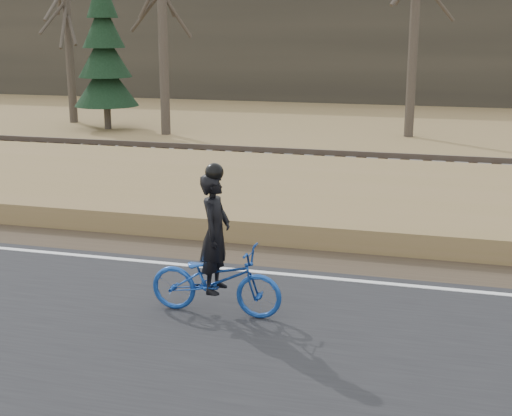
# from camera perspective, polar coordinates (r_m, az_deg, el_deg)

# --- Properties ---
(shoulder) EXTENTS (120.00, 1.60, 0.04)m
(shoulder) POSITION_cam_1_polar(r_m,az_deg,el_deg) (15.21, -18.71, -2.01)
(shoulder) COLOR #473A2B
(shoulder) RESTS_ON ground
(embankment) EXTENTS (120.00, 5.00, 0.44)m
(embankment) POSITION_cam_1_polar(r_m,az_deg,el_deg) (17.63, -13.39, 1.23)
(embankment) COLOR olive
(embankment) RESTS_ON ground
(ballast) EXTENTS (120.00, 3.00, 0.45)m
(ballast) POSITION_cam_1_polar(r_m,az_deg,el_deg) (20.96, -8.45, 3.53)
(ballast) COLOR slate
(ballast) RESTS_ON ground
(railroad) EXTENTS (120.00, 2.40, 0.29)m
(railroad) POSITION_cam_1_polar(r_m,az_deg,el_deg) (20.91, -8.48, 4.35)
(railroad) COLOR black
(railroad) RESTS_ON ballast
(treeline_backdrop) EXTENTS (120.00, 4.00, 6.00)m
(treeline_backdrop) POSITION_cam_1_polar(r_m,az_deg,el_deg) (41.69, 3.89, 12.81)
(treeline_backdrop) COLOR #383328
(treeline_backdrop) RESTS_ON ground
(cyclist) EXTENTS (1.95, 0.68, 2.22)m
(cyclist) POSITION_cam_1_polar(r_m,az_deg,el_deg) (10.23, -3.24, -4.78)
(cyclist) COLOR navy
(cyclist) RESTS_ON road
(bare_tree_left) EXTENTS (0.36, 0.36, 8.70)m
(bare_tree_left) POSITION_cam_1_polar(r_m,az_deg,el_deg) (32.28, -14.84, 14.33)
(bare_tree_left) COLOR #463E33
(bare_tree_left) RESTS_ON ground
(bare_tree_near_left) EXTENTS (0.36, 0.36, 7.97)m
(bare_tree_near_left) POSITION_cam_1_polar(r_m,az_deg,el_deg) (27.91, -7.47, 13.99)
(bare_tree_near_left) COLOR #463E33
(bare_tree_near_left) RESTS_ON ground
(bare_tree_center) EXTENTS (0.36, 0.36, 8.96)m
(bare_tree_center) POSITION_cam_1_polar(r_m,az_deg,el_deg) (27.70, 12.59, 14.80)
(bare_tree_center) COLOR #463E33
(bare_tree_center) RESTS_ON ground
(conifer) EXTENTS (2.60, 2.60, 6.26)m
(conifer) POSITION_cam_1_polar(r_m,az_deg,el_deg) (29.86, -12.03, 11.86)
(conifer) COLOR #463E33
(conifer) RESTS_ON ground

